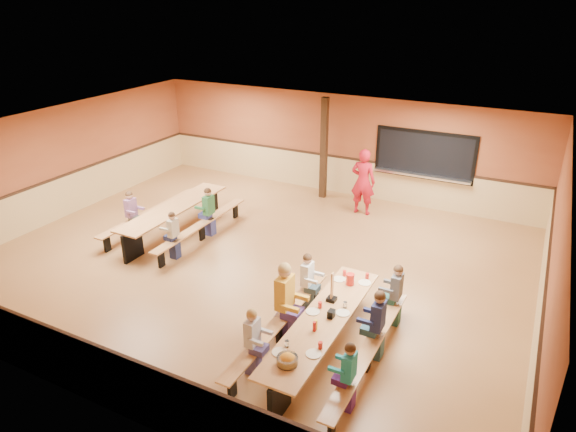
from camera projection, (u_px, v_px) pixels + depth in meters
The scene contains 23 objects.
ground at pixel (255, 260), 11.93m from camera, with size 12.00×12.00×0.00m, color #916037.
room_envelope at pixel (254, 233), 11.65m from camera, with size 12.04×10.04×3.02m.
kitchen_pass_through at pixel (424, 157), 14.28m from camera, with size 2.78×0.28×1.38m.
structural_post at pixel (324, 149), 14.99m from camera, with size 0.18×0.18×3.00m, color black.
cafeteria_table_main at pixel (323, 329), 8.62m from camera, with size 1.91×3.70×0.74m.
cafeteria_table_second at pixel (175, 214), 13.04m from camera, with size 1.91×3.70×0.74m.
seated_child_white_left at pixel (253, 342), 8.20m from camera, with size 0.36×0.30×1.20m, color #B9B8BF, non-canonical shape.
seated_adult_yellow at pixel (285, 301), 9.05m from camera, with size 0.49×0.40×1.46m, color gold, non-canonical shape.
seated_child_grey_left at pixel (307, 283), 9.86m from camera, with size 0.37×0.30×1.20m, color silver, non-canonical shape.
seated_child_teal_right at pixel (348, 377), 7.48m from camera, with size 0.35×0.28×1.16m, color teal, non-canonical shape.
seated_child_navy_right at pixel (377, 325), 8.54m from camera, with size 0.40×0.33×1.27m, color navy, non-canonical shape.
seated_child_char_right at pixel (396, 295), 9.44m from camera, with size 0.37×0.31×1.22m, color #52555D, non-canonical shape.
seated_child_purple_sec at pixel (132, 215), 12.82m from camera, with size 0.37×0.30×1.21m, color #845683, non-canonical shape.
seated_child_green_sec at pixel (209, 212), 12.94m from camera, with size 0.39×0.32×1.25m, color #2B6838, non-canonical shape.
seated_child_tan_sec at pixel (174, 236), 11.81m from camera, with size 0.34×0.28×1.14m, color #B5AC94, non-canonical shape.
standing_woman at pixel (363, 182), 14.08m from camera, with size 0.68×0.45×1.86m, color red.
punch_pitcher at pixel (350, 279), 9.49m from camera, with size 0.16×0.16×0.22m, color red.
chip_bowl at pixel (287, 360), 7.48m from camera, with size 0.32×0.32×0.15m, color orange, non-canonical shape.
napkin_dispenser at pixel (331, 314), 8.56m from camera, with size 0.10×0.14×0.13m, color black.
condiment_mustard at pixel (316, 325), 8.25m from camera, with size 0.06×0.06×0.17m, color yellow.
condiment_ketchup at pixel (314, 326), 8.20m from camera, with size 0.06×0.06×0.17m, color #B2140F.
table_paddle at pixel (332, 294), 8.99m from camera, with size 0.16×0.16×0.56m.
place_settings at pixel (323, 316), 8.51m from camera, with size 0.65×3.30×0.11m, color beige, non-canonical shape.
Camera 1 is at (5.49, -8.98, 5.76)m, focal length 32.00 mm.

